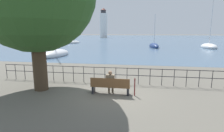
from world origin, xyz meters
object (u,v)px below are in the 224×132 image
object	(u,v)px
sailboat_1	(55,54)
sailboat_4	(154,46)
seated_person_left	(110,81)
sailboat_2	(74,42)
sailboat_0	(209,46)
harbor_lighthouse	(103,24)
closed_umbrella	(135,86)
park_bench	(110,86)

from	to	relation	value
sailboat_1	sailboat_4	size ratio (longest dim) A/B	1.45
seated_person_left	sailboat_4	size ratio (longest dim) A/B	0.16
sailboat_2	sailboat_0	bearing A→B (deg)	-5.22
sailboat_4	harbor_lighthouse	distance (m)	92.88
closed_umbrella	sailboat_2	size ratio (longest dim) A/B	0.12
park_bench	sailboat_1	distance (m)	17.55
closed_umbrella	sailboat_4	bearing A→B (deg)	84.37
sailboat_4	harbor_lighthouse	xyz separation A→B (m)	(-30.49, 87.21, 9.58)
park_bench	seated_person_left	xyz separation A→B (m)	(-0.01, 0.08, 0.25)
park_bench	sailboat_4	xyz separation A→B (m)	(4.49, 32.58, -0.12)
seated_person_left	closed_umbrella	xyz separation A→B (m)	(1.29, -0.08, -0.15)
sailboat_1	sailboat_2	distance (m)	32.51
seated_person_left	closed_umbrella	size ratio (longest dim) A/B	1.30
sailboat_0	sailboat_1	bearing A→B (deg)	-149.32
seated_person_left	sailboat_1	xyz separation A→B (m)	(-10.33, 14.10, -0.37)
sailboat_2	harbor_lighthouse	world-z (taller)	harbor_lighthouse
sailboat_1	harbor_lighthouse	world-z (taller)	harbor_lighthouse
park_bench	sailboat_0	xyz separation A→B (m)	(16.13, 32.26, -0.07)
seated_person_left	sailboat_1	size ratio (longest dim) A/B	0.11
sailboat_1	harbor_lighthouse	size ratio (longest dim) A/B	0.53
sailboat_1	harbor_lighthouse	distance (m)	107.19
seated_person_left	closed_umbrella	world-z (taller)	seated_person_left
closed_umbrella	sailboat_2	distance (m)	49.95
park_bench	sailboat_2	distance (m)	49.42
closed_umbrella	sailboat_0	distance (m)	35.52
sailboat_4	seated_person_left	bearing A→B (deg)	-105.00
park_bench	sailboat_1	size ratio (longest dim) A/B	0.18
park_bench	seated_person_left	world-z (taller)	seated_person_left
seated_person_left	sailboat_1	world-z (taller)	sailboat_1
sailboat_0	sailboat_4	bearing A→B (deg)	174.79
seated_person_left	harbor_lighthouse	world-z (taller)	harbor_lighthouse
park_bench	sailboat_2	xyz separation A→B (m)	(-19.81, 45.27, -0.15)
sailboat_1	sailboat_4	bearing A→B (deg)	53.44
seated_person_left	sailboat_0	distance (m)	36.01
seated_person_left	closed_umbrella	bearing A→B (deg)	-3.56
closed_umbrella	sailboat_0	world-z (taller)	sailboat_0
park_bench	harbor_lighthouse	size ratio (longest dim) A/B	0.10
sailboat_1	seated_person_left	bearing A→B (deg)	-51.46
closed_umbrella	sailboat_0	xyz separation A→B (m)	(14.85, 32.27, -0.17)
seated_person_left	park_bench	bearing A→B (deg)	-82.14
sailboat_0	sailboat_2	world-z (taller)	sailboat_0
seated_person_left	sailboat_2	xyz separation A→B (m)	(-19.80, 45.19, -0.40)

